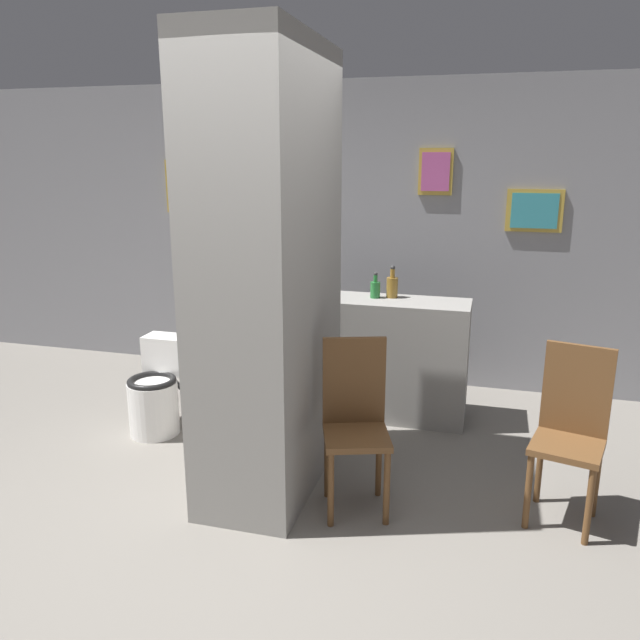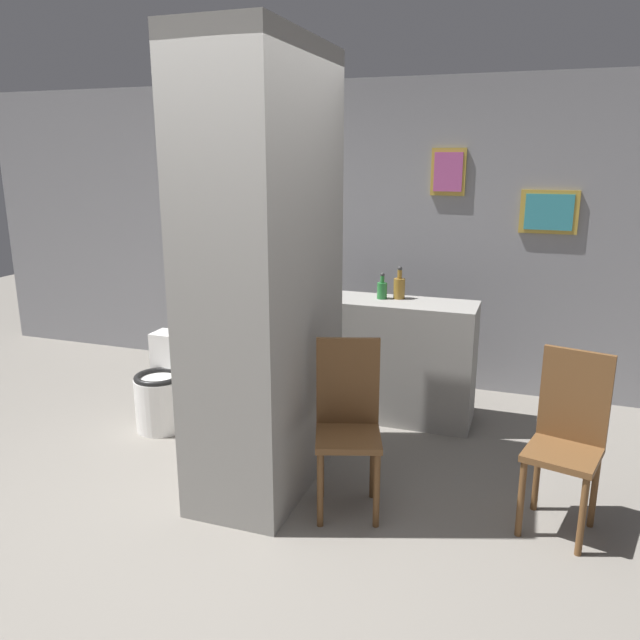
{
  "view_description": "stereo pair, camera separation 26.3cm",
  "coord_description": "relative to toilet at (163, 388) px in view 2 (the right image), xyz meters",
  "views": [
    {
      "loc": [
        1.19,
        -2.76,
        1.99
      ],
      "look_at": [
        0.15,
        1.0,
        0.95
      ],
      "focal_mm": 35.0,
      "sensor_mm": 36.0,
      "label": 1
    },
    {
      "loc": [
        1.44,
        -2.68,
        1.99
      ],
      "look_at": [
        0.15,
        1.0,
        0.95
      ],
      "focal_mm": 35.0,
      "sensor_mm": 36.0,
      "label": 2
    }
  ],
  "objects": [
    {
      "name": "toilet",
      "position": [
        0.0,
        0.0,
        0.0
      ],
      "size": [
        0.36,
        0.52,
        0.68
      ],
      "color": "white",
      "rests_on": "ground_plane"
    },
    {
      "name": "bottle_short",
      "position": [
        1.47,
        0.78,
        0.7
      ],
      "size": [
        0.08,
        0.08,
        0.2
      ],
      "color": "#267233",
      "rests_on": "counter_shelf"
    },
    {
      "name": "ground_plane",
      "position": [
        1.11,
        -1.05,
        -0.3
      ],
      "size": [
        14.0,
        14.0,
        0.0
      ],
      "primitive_type": "plane",
      "color": "slate"
    },
    {
      "name": "bicycle",
      "position": [
        0.55,
        0.62,
        0.03
      ],
      "size": [
        1.64,
        0.42,
        0.66
      ],
      "color": "black",
      "rests_on": "ground_plane"
    },
    {
      "name": "chair_near_pillar",
      "position": [
        1.62,
        -0.6,
        0.24
      ],
      "size": [
        0.46,
        0.46,
        0.99
      ],
      "rotation": [
        0.0,
        0.0,
        0.32
      ],
      "color": "brown",
      "rests_on": "ground_plane"
    },
    {
      "name": "wall_back",
      "position": [
        1.11,
        1.58,
        1.01
      ],
      "size": [
        8.0,
        0.09,
        2.6
      ],
      "color": "gray",
      "rests_on": "ground_plane"
    },
    {
      "name": "bottle_tall",
      "position": [
        1.59,
        0.82,
        0.72
      ],
      "size": [
        0.09,
        0.09,
        0.25
      ],
      "color": "olive",
      "rests_on": "counter_shelf"
    },
    {
      "name": "chair_by_doorway",
      "position": [
        2.79,
        -0.41,
        0.24
      ],
      "size": [
        0.44,
        0.44,
        0.99
      ],
      "rotation": [
        0.0,
        0.0,
        -0.25
      ],
      "color": "brown",
      "rests_on": "ground_plane"
    },
    {
      "name": "counter_shelf",
      "position": [
        1.49,
        0.73,
        0.17
      ],
      "size": [
        1.4,
        0.44,
        0.93
      ],
      "color": "gray",
      "rests_on": "ground_plane"
    },
    {
      "name": "pillar_center",
      "position": [
        1.06,
        -0.45,
        1.0
      ],
      "size": [
        0.61,
        1.19,
        2.6
      ],
      "color": "gray",
      "rests_on": "ground_plane"
    }
  ]
}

